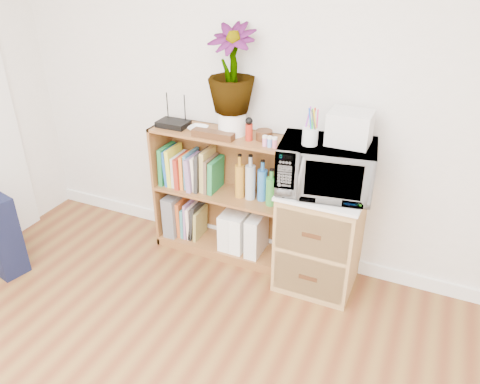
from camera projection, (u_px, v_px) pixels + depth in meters
The scene contains 21 objects.
skirting_board at pixel (273, 245), 3.55m from camera, with size 4.00×0.02×0.10m, color white.
bookshelf at pixel (222, 195), 3.36m from camera, with size 1.00×0.30×0.95m, color brown.
wicker_unit at pixel (319, 239), 3.09m from camera, with size 0.50×0.45×0.70m, color #9E7542.
microwave at pixel (326, 167), 2.83m from camera, with size 0.57×0.38×0.31m, color silver.
pen_cup at pixel (310, 136), 2.72m from camera, with size 0.09×0.09×0.10m, color silver.
small_appliance at pixel (350, 128), 2.71m from camera, with size 0.25×0.20×0.19m, color silver.
router at pixel (173, 124), 3.24m from camera, with size 0.21×0.15×0.04m, color black.
white_bowl at pixel (198, 129), 3.16m from camera, with size 0.13×0.13×0.03m, color white.
plant_pot at pixel (232, 123), 3.09m from camera, with size 0.18×0.18×0.16m, color white.
potted_plant at pixel (232, 69), 2.92m from camera, with size 0.31×0.31×0.55m, color #2D6629.
trinket_box at pixel (213, 135), 3.05m from camera, with size 0.29×0.07×0.05m, color #39230F.
kokeshi_doll at pixel (249, 132), 3.00m from camera, with size 0.05×0.05×0.11m, color #9F2113.
wooden_bowl at pixel (264, 135), 3.02m from camera, with size 0.11×0.11×0.06m, color #331B0D.
paint_jars at pixel (270, 143), 2.91m from camera, with size 0.10×0.04×0.05m, color pink.
file_box at pixel (176, 212), 3.62m from camera, with size 0.10×0.26×0.33m, color slate.
magazine_holder_left at pixel (229, 228), 3.46m from camera, with size 0.09×0.23×0.28m, color white.
magazine_holder_mid at pixel (241, 231), 3.42m from camera, with size 0.09×0.23×0.29m, color white.
magazine_holder_right at pixel (257, 234), 3.37m from camera, with size 0.10×0.24×0.30m, color silver.
cookbooks at pixel (191, 169), 3.38m from camera, with size 0.43×0.20×0.31m.
liquor_bottles at pixel (261, 181), 3.17m from camera, with size 0.39×0.07×0.32m.
lower_books at pixel (192, 219), 3.58m from camera, with size 0.18×0.19×0.29m.
Camera 1 is at (0.98, -0.54, 2.09)m, focal length 35.00 mm.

